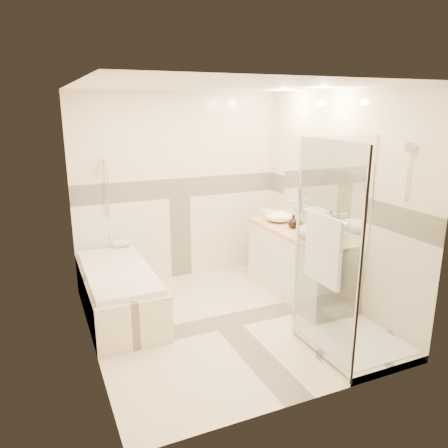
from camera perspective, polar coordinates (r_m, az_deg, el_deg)
name	(u,v)px	position (r m, az deg, el deg)	size (l,w,h in m)	color
room	(229,211)	(4.54, 0.69, 1.76)	(2.82, 3.02, 2.52)	beige
bathtub	(119,289)	(5.13, -13.58, -8.30)	(0.75, 1.70, 0.56)	beige
vanity	(298,263)	(5.53, 9.59, -5.00)	(0.58, 1.62, 0.85)	white
shower_enclosure	(345,301)	(4.39, 15.57, -9.69)	(0.96, 0.93, 2.04)	beige
vessel_sink_near	(279,216)	(5.74, 7.16, 1.03)	(0.36, 0.36, 0.14)	white
vessel_sink_far	(314,231)	(5.10, 11.72, -0.89)	(0.40, 0.40, 0.16)	white
faucet_near	(293,208)	(5.83, 9.01, 2.10)	(0.12, 0.03, 0.28)	silver
faucet_far	(330,223)	(5.21, 13.70, 0.11)	(0.11, 0.03, 0.26)	silver
amenity_bottle_a	(300,225)	(5.33, 9.95, -0.17)	(0.07, 0.07, 0.15)	black
amenity_bottle_b	(293,222)	(5.45, 9.04, 0.31)	(0.13, 0.13, 0.17)	black
folded_towels	(269,214)	(5.97, 5.85, 1.34)	(0.17, 0.28, 0.09)	silver
rolled_towel	(121,244)	(5.75, -13.29, -2.51)	(0.10, 0.10, 0.21)	silver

